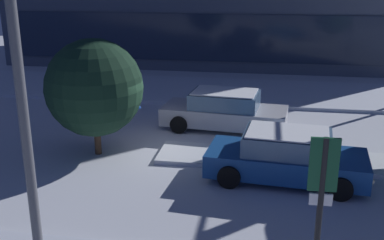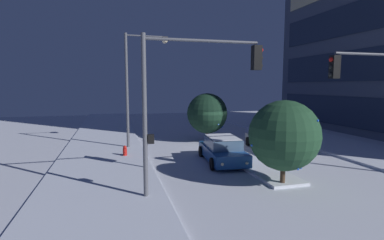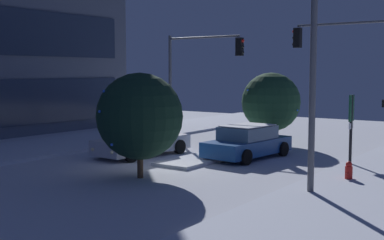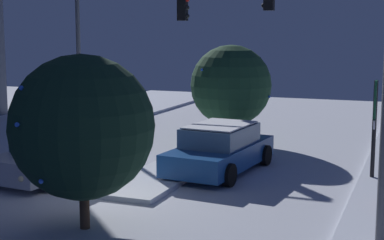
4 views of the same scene
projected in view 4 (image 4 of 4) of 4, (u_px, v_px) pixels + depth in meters
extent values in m
plane|color=silver|center=(97.00, 208.00, 14.33)|extent=(52.00, 52.00, 0.00)
cube|color=silver|center=(185.00, 163.00, 19.02)|extent=(9.00, 1.80, 0.14)
cube|color=#19478C|center=(220.00, 155.00, 18.05)|extent=(4.71, 2.33, 0.66)
cube|color=slate|center=(220.00, 136.00, 17.96)|extent=(2.61, 1.94, 0.60)
cube|color=white|center=(220.00, 125.00, 17.91)|extent=(2.41, 1.81, 0.04)
sphere|color=#F9E5B2|center=(230.00, 142.00, 20.37)|extent=(0.16, 0.16, 0.16)
sphere|color=#F9E5B2|center=(265.00, 145.00, 19.79)|extent=(0.16, 0.16, 0.16)
cylinder|color=black|center=(212.00, 150.00, 19.83)|extent=(0.68, 0.28, 0.66)
cylinder|color=black|center=(266.00, 155.00, 18.98)|extent=(0.68, 0.28, 0.66)
cylinder|color=black|center=(170.00, 168.00, 17.18)|extent=(0.68, 0.28, 0.66)
cylinder|color=black|center=(229.00, 175.00, 16.33)|extent=(0.68, 0.28, 0.66)
cube|color=#B7B7C1|center=(61.00, 158.00, 17.58)|extent=(4.86, 2.32, 0.66)
cube|color=slate|center=(60.00, 138.00, 17.49)|extent=(2.69, 1.93, 0.60)
cube|color=white|center=(60.00, 127.00, 17.44)|extent=(2.49, 1.80, 0.04)
sphere|color=#F9E5B2|center=(21.00, 179.00, 15.22)|extent=(0.16, 0.16, 0.16)
cylinder|color=black|center=(51.00, 180.00, 15.83)|extent=(0.68, 0.28, 0.66)
cylinder|color=black|center=(0.00, 172.00, 16.67)|extent=(0.68, 0.28, 0.66)
cylinder|color=black|center=(116.00, 158.00, 18.56)|extent=(0.68, 0.28, 0.66)
cylinder|color=black|center=(69.00, 152.00, 19.40)|extent=(0.68, 0.28, 0.66)
sphere|color=black|center=(264.00, 6.00, 21.48)|extent=(0.20, 0.20, 0.20)
cylinder|color=#565960|center=(79.00, 62.00, 25.11)|extent=(0.18, 0.18, 6.05)
cube|color=black|center=(183.00, 8.00, 23.03)|extent=(0.32, 0.36, 1.00)
sphere|color=red|center=(187.00, 0.00, 22.91)|extent=(0.20, 0.20, 0.20)
sphere|color=black|center=(187.00, 8.00, 22.96)|extent=(0.20, 0.20, 0.20)
sphere|color=black|center=(187.00, 16.00, 23.00)|extent=(0.20, 0.20, 0.20)
cylinder|color=black|center=(374.00, 132.00, 16.70)|extent=(0.12, 0.12, 2.94)
cube|color=#144C2D|center=(376.00, 99.00, 16.56)|extent=(0.55, 0.08, 1.08)
cube|color=white|center=(374.00, 124.00, 16.67)|extent=(0.44, 0.06, 0.24)
cylinder|color=#473323|center=(85.00, 208.00, 12.82)|extent=(0.22, 0.22, 0.93)
sphere|color=black|center=(82.00, 127.00, 12.55)|extent=(3.16, 3.16, 3.16)
sphere|color=blue|center=(41.00, 181.00, 11.55)|extent=(0.10, 0.10, 0.10)
sphere|color=blue|center=(97.00, 147.00, 14.06)|extent=(0.10, 0.10, 0.10)
sphere|color=blue|center=(17.00, 125.00, 11.35)|extent=(0.10, 0.10, 0.10)
sphere|color=blue|center=(61.00, 162.00, 13.70)|extent=(0.10, 0.10, 0.10)
sphere|color=blue|center=(52.00, 170.00, 13.44)|extent=(0.10, 0.10, 0.10)
sphere|color=blue|center=(21.00, 88.00, 11.66)|extent=(0.10, 0.10, 0.10)
cylinder|color=#473323|center=(230.00, 132.00, 22.64)|extent=(0.22, 0.22, 0.95)
sphere|color=#1E4228|center=(231.00, 85.00, 22.37)|extent=(3.12, 3.12, 3.12)
sphere|color=blue|center=(220.00, 119.00, 23.22)|extent=(0.10, 0.10, 0.10)
sphere|color=blue|center=(269.00, 97.00, 21.83)|extent=(0.10, 0.10, 0.10)
sphere|color=blue|center=(220.00, 64.00, 23.58)|extent=(0.10, 0.10, 0.10)
sphere|color=blue|center=(202.00, 70.00, 21.41)|extent=(0.10, 0.10, 0.10)
sphere|color=blue|center=(234.00, 115.00, 23.44)|extent=(0.10, 0.10, 0.10)
sphere|color=blue|center=(197.00, 66.00, 22.78)|extent=(0.10, 0.10, 0.10)
sphere|color=blue|center=(199.00, 66.00, 22.95)|extent=(0.10, 0.10, 0.10)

